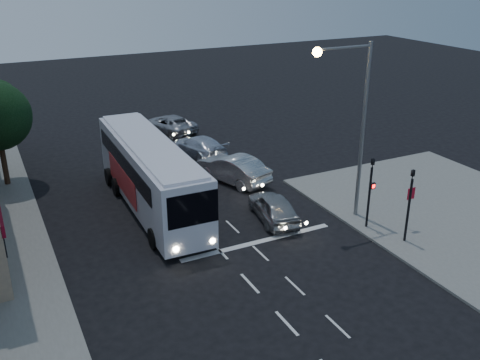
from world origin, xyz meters
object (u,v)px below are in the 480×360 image
car_sedan_c (169,124)px  car_sedan_a (233,169)px  car_suv (273,207)px  traffic_signal_side (410,197)px  tour_bus (150,173)px  regulatory_sign (410,201)px  streetlight (354,113)px  traffic_signal_main (371,185)px  car_sedan_b (199,146)px

car_sedan_c → car_sedan_a: bearing=72.7°
car_suv → traffic_signal_side: 6.88m
tour_bus → regulatory_sign: 13.49m
tour_bus → traffic_signal_side: traffic_signal_side is taller
car_sedan_a → regulatory_sign: bearing=98.6°
car_sedan_c → regulatory_sign: bearing=86.0°
car_sedan_a → tour_bus: bearing=-4.2°
traffic_signal_side → car_sedan_c: bearing=100.5°
streetlight → traffic_signal_main: bearing=-79.8°
car_sedan_a → traffic_signal_side: (4.04, -10.69, 1.58)m
traffic_signal_main → car_sedan_a: bearing=111.0°
tour_bus → traffic_signal_main: (8.95, -7.25, 0.36)m
tour_bus → car_sedan_b: bearing=51.6°
traffic_signal_side → car_suv: bearing=131.4°
car_suv → car_sedan_b: (0.32, 10.96, -0.02)m
car_sedan_a → traffic_signal_side: size_ratio=1.24×
traffic_signal_main → regulatory_sign: traffic_signal_main is taller
car_sedan_a → car_sedan_c: size_ratio=1.01×
car_sedan_c → traffic_signal_main: (3.39, -20.06, 1.72)m
tour_bus → car_suv: (5.23, -4.23, -1.34)m
car_suv → car_sedan_b: size_ratio=0.87×
traffic_signal_main → regulatory_sign: (1.70, -1.01, -0.82)m
car_sedan_b → traffic_signal_main: 14.49m
car_sedan_a → car_sedan_c: car_sedan_a is taller
traffic_signal_side → regulatory_sign: bearing=43.9°
car_sedan_a → streetlight: (3.08, -7.29, 4.90)m
traffic_signal_main → traffic_signal_side: same height
tour_bus → traffic_signal_main: bearing=-37.9°
car_suv → traffic_signal_main: size_ratio=1.03×
car_sedan_b → car_sedan_c: (0.01, 6.08, -0.01)m
traffic_signal_side → streetlight: size_ratio=0.46×
traffic_signal_side → streetlight: streetlight is taller
car_sedan_a → car_sedan_b: 5.27m
car_sedan_a → streetlight: streetlight is taller
car_suv → streetlight: 6.29m
car_suv → streetlight: (3.46, -1.60, 5.01)m
tour_bus → regulatory_sign: tour_bus is taller
traffic_signal_side → regulatory_sign: (1.00, 0.96, -0.82)m
traffic_signal_main → regulatory_sign: 2.14m
car_suv → streetlight: streetlight is taller
traffic_signal_side → tour_bus: bearing=136.3°
car_sedan_a → car_suv: bearing=67.4°
car_suv → car_sedan_a: car_sedan_a is taller
car_sedan_b → regulatory_sign: (5.10, -15.00, 0.89)m
tour_bus → car_sedan_c: tour_bus is taller
car_sedan_b → car_sedan_c: size_ratio=0.97×
car_sedan_b → regulatory_sign: size_ratio=2.21×
car_sedan_c → streetlight: (3.13, -18.64, 5.04)m
car_sedan_a → regulatory_sign: size_ratio=2.31×
car_sedan_a → car_sedan_b: bearing=-108.2°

